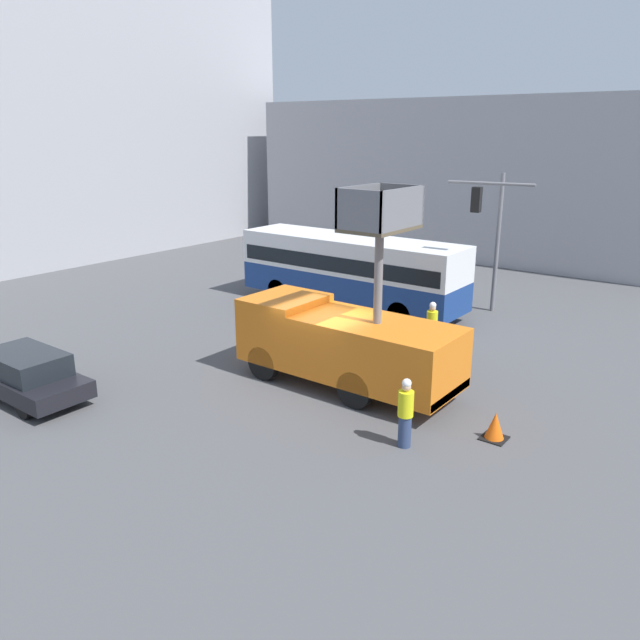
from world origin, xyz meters
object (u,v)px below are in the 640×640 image
object	(u,v)px
traffic_light_pole	(491,223)
parked_car_curbside	(24,374)
road_worker_directing	(432,327)
traffic_cone_near_truck	(495,427)
utility_truck	(345,340)
road_worker_near_truck	(405,413)
city_bus	(351,267)

from	to	relation	value
traffic_light_pole	parked_car_curbside	bearing A→B (deg)	154.60
road_worker_directing	traffic_cone_near_truck	xyz separation A→B (m)	(-4.78, -4.27, -0.56)
traffic_cone_near_truck	parked_car_curbside	xyz separation A→B (m)	(-5.71, 11.76, 0.38)
utility_truck	road_worker_near_truck	world-z (taller)	utility_truck
city_bus	road_worker_directing	bearing A→B (deg)	165.09
traffic_cone_near_truck	parked_car_curbside	distance (m)	13.08
city_bus	parked_car_curbside	distance (m)	13.61
utility_truck	road_worker_directing	size ratio (longest dim) A/B	3.80
city_bus	traffic_light_pole	distance (m)	5.98
parked_car_curbside	road_worker_directing	bearing A→B (deg)	-35.53
traffic_light_pole	road_worker_near_truck	distance (m)	12.13
utility_truck	road_worker_near_truck	xyz separation A→B (m)	(-2.17, -3.30, -0.58)
road_worker_near_truck	parked_car_curbside	size ratio (longest dim) A/B	0.39
city_bus	traffic_light_pole	world-z (taller)	traffic_light_pole
traffic_light_pole	road_worker_near_truck	bearing A→B (deg)	-166.01
road_worker_near_truck	road_worker_directing	bearing A→B (deg)	33.48
road_worker_near_truck	road_worker_directing	world-z (taller)	road_worker_directing
utility_truck	city_bus	size ratio (longest dim) A/B	0.67
road_worker_near_truck	road_worker_directing	xyz separation A→B (m)	(6.47, 2.67, 0.01)
traffic_light_pole	road_worker_directing	bearing A→B (deg)	-178.00
utility_truck	traffic_cone_near_truck	xyz separation A→B (m)	(-0.48, -4.90, -1.13)
traffic_light_pole	road_worker_directing	distance (m)	5.78
traffic_cone_near_truck	traffic_light_pole	bearing A→B (deg)	24.58
road_worker_directing	traffic_cone_near_truck	distance (m)	6.44
traffic_light_pole	parked_car_curbside	size ratio (longest dim) A/B	1.26
utility_truck	city_bus	distance (m)	8.65
utility_truck	traffic_cone_near_truck	distance (m)	5.05
traffic_light_pole	traffic_cone_near_truck	distance (m)	11.26
road_worker_directing	road_worker_near_truck	bearing A→B (deg)	104.33
city_bus	traffic_light_pole	size ratio (longest dim) A/B	1.76
utility_truck	parked_car_curbside	size ratio (longest dim) A/B	1.49
traffic_light_pole	road_worker_directing	xyz separation A→B (m)	(-4.93, -0.17, -3.01)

